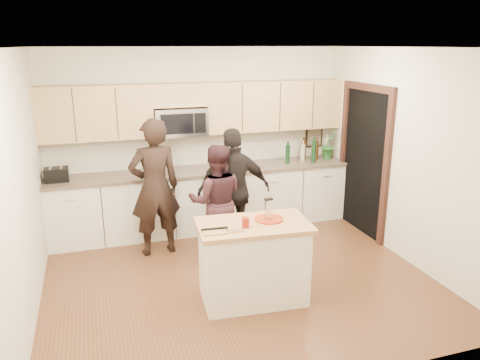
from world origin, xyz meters
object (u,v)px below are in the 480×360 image
object	(u,v)px
woman_center	(216,202)
woman_right	(234,191)
island	(253,261)
woman_left	(155,188)
toaster	(57,175)

from	to	relation	value
woman_center	woman_right	distance (m)	0.31
island	woman_right	xyz separation A→B (m)	(0.19, 1.33, 0.39)
woman_left	woman_center	distance (m)	0.83
woman_left	woman_center	world-z (taller)	woman_left
island	woman_left	size ratio (longest dim) A/B	0.68
toaster	woman_right	xyz separation A→B (m)	(2.25, -0.85, -0.19)
island	woman_right	bearing A→B (deg)	86.26
toaster	woman_right	distance (m)	2.42
woman_center	woman_right	world-z (taller)	woman_right
toaster	woman_right	bearing A→B (deg)	-20.76
island	woman_center	size ratio (longest dim) A/B	0.82
woman_left	woman_right	xyz separation A→B (m)	(1.02, -0.21, -0.08)
island	toaster	distance (m)	3.06
toaster	woman_left	xyz separation A→B (m)	(1.23, -0.64, -0.11)
toaster	woman_left	bearing A→B (deg)	-27.51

